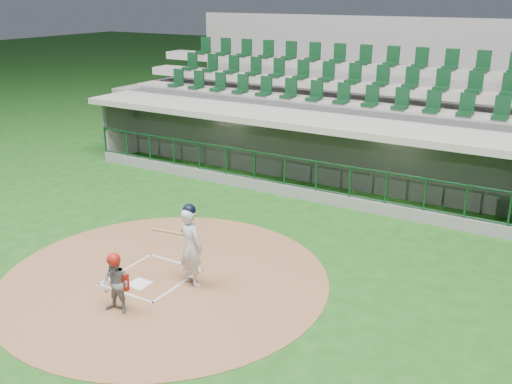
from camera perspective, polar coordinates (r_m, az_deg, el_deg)
ground at (r=13.17m, az=-9.54°, el=-7.88°), size 120.00×120.00×0.00m
dirt_circle at (r=12.86m, az=-9.08°, el=-8.53°), size 7.20×7.20×0.01m
home_plate at (r=12.70m, az=-11.58°, el=-8.99°), size 0.43×0.43×0.02m
batter_box_chalk at (r=12.96m, az=-10.40°, el=-8.32°), size 1.55×1.80×0.01m
dugout_structure at (r=18.94m, az=6.09°, el=3.94°), size 16.40×3.70×3.00m
seating_deck at (r=21.67m, az=9.10°, el=7.05°), size 17.00×6.72×5.15m
batter at (r=12.15m, az=-6.57°, el=-5.28°), size 0.90×0.93×1.84m
catcher at (r=11.51m, az=-13.81°, el=-8.87°), size 0.61×0.50×1.27m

